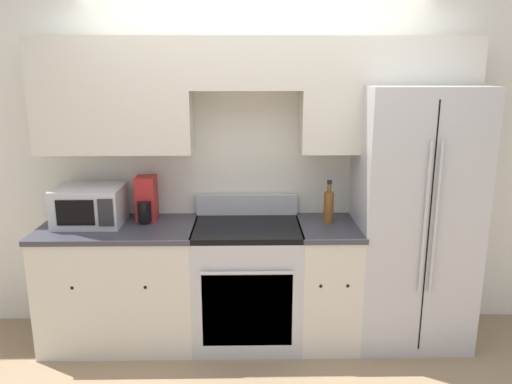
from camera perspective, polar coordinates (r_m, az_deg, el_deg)
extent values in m
plane|color=#937A5B|center=(3.71, 0.09, -18.60)|extent=(12.00, 12.00, 0.00)
cube|color=silver|center=(3.85, -0.09, 3.55)|extent=(8.00, 0.06, 2.60)
cube|color=beige|center=(3.71, -15.95, 10.52)|extent=(1.09, 0.33, 0.80)
cube|color=beige|center=(3.59, -1.13, 14.45)|extent=(0.78, 0.33, 0.36)
cube|color=beige|center=(3.73, 14.73, 10.60)|extent=(1.22, 0.33, 0.80)
cube|color=beige|center=(3.89, -15.16, -10.31)|extent=(1.09, 0.62, 0.86)
cube|color=#383842|center=(3.73, -15.59, -4.05)|extent=(1.12, 0.64, 0.03)
sphere|color=black|center=(3.64, -20.26, -10.22)|extent=(0.03, 0.03, 0.03)
sphere|color=black|center=(3.51, -12.53, -10.57)|extent=(0.03, 0.03, 0.03)
cube|color=beige|center=(3.82, 8.07, -10.41)|extent=(0.41, 0.62, 0.86)
cube|color=#383842|center=(3.66, 8.31, -4.03)|extent=(0.43, 0.64, 0.03)
sphere|color=black|center=(3.48, 7.40, -10.59)|extent=(0.03, 0.03, 0.03)
sphere|color=black|center=(3.51, 10.43, -10.48)|extent=(0.03, 0.03, 0.03)
cube|color=#B7B7BC|center=(3.78, -1.01, -10.61)|extent=(0.78, 0.62, 0.85)
cube|color=black|center=(3.52, -1.01, -13.30)|extent=(0.62, 0.01, 0.54)
cube|color=black|center=(3.61, -1.05, -4.16)|extent=(0.78, 0.62, 0.04)
cube|color=#B7B7BC|center=(3.85, -1.05, -1.45)|extent=(0.78, 0.04, 0.16)
cylinder|color=silver|center=(3.38, -1.03, -9.26)|extent=(0.62, 0.02, 0.02)
cube|color=#B7B7BC|center=(3.82, 17.39, -2.72)|extent=(0.81, 0.69, 1.88)
cube|color=black|center=(3.51, 19.09, -4.30)|extent=(0.01, 0.01, 1.73)
cylinder|color=#B7B7BC|center=(3.45, 18.81, -2.96)|extent=(0.02, 0.02, 1.04)
cylinder|color=#B7B7BC|center=(3.47, 19.90, -2.94)|extent=(0.02, 0.02, 1.04)
cube|color=#B7B7BC|center=(3.81, -18.47, -1.47)|extent=(0.48, 0.37, 0.28)
cube|color=black|center=(3.65, -19.98, -2.26)|extent=(0.26, 0.01, 0.18)
cube|color=#262628|center=(3.58, -16.81, -2.28)|extent=(0.10, 0.01, 0.19)
cylinder|color=brown|center=(3.69, 8.30, -1.74)|extent=(0.07, 0.07, 0.23)
cylinder|color=brown|center=(3.66, 8.38, 0.45)|extent=(0.03, 0.03, 0.06)
cylinder|color=black|center=(3.65, 8.40, 1.13)|extent=(0.04, 0.04, 0.03)
cube|color=#B22323|center=(3.79, -12.39, -0.70)|extent=(0.14, 0.18, 0.33)
cylinder|color=black|center=(3.72, -12.63, -2.17)|extent=(0.10, 0.10, 0.15)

